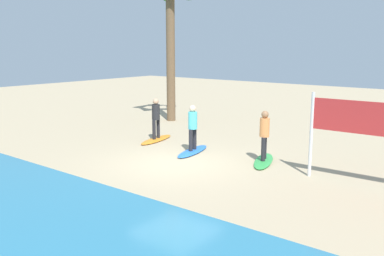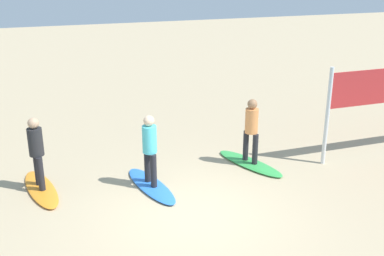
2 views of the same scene
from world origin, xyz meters
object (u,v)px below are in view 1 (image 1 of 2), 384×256
object	(u,v)px
surfer_green	(264,132)
surfboard_blue	(193,151)
surfboard_green	(263,161)
palm_tree	(170,1)
surfer_orange	(156,116)
surfboard_orange	(156,139)
surfer_blue	(193,124)

from	to	relation	value
surfer_green	surfboard_blue	xyz separation A→B (m)	(2.67, 0.42, -0.99)
surfboard_green	palm_tree	distance (m)	10.61
surfer_orange	palm_tree	size ratio (longest dim) A/B	0.22
surfboard_orange	surfboard_green	bearing A→B (deg)	76.21
surfboard_orange	palm_tree	distance (m)	7.63
surfboard_green	palm_tree	xyz separation A→B (m)	(7.73, -4.18, 5.94)
surfboard_blue	surfboard_orange	distance (m)	2.47
palm_tree	surfer_green	bearing A→B (deg)	151.61
surfboard_green	surfer_blue	bearing A→B (deg)	-102.40
surfboard_orange	surfer_orange	distance (m)	0.99
surfer_blue	surfboard_orange	size ratio (longest dim) A/B	0.78
surfboard_green	surfboard_blue	size ratio (longest dim) A/B	1.00
surfboard_green	surfboard_blue	distance (m)	2.70
surfboard_green	surfboard_blue	world-z (taller)	same
surfboard_green	palm_tree	size ratio (longest dim) A/B	0.28
surfboard_green	palm_tree	world-z (taller)	palm_tree
surfboard_orange	palm_tree	world-z (taller)	palm_tree
surfer_green	surfer_blue	bearing A→B (deg)	9.04
surfer_green	surfer_orange	xyz separation A→B (m)	(5.06, -0.20, 0.00)
palm_tree	surfboard_orange	bearing A→B (deg)	123.88
surfer_blue	palm_tree	size ratio (longest dim) A/B	0.22
surfer_blue	surfer_green	bearing A→B (deg)	-170.96
surfer_blue	surfboard_green	bearing A→B (deg)	-170.96
surfboard_green	palm_tree	bearing A→B (deg)	-139.84
surfer_green	surfboard_blue	size ratio (longest dim) A/B	0.78
surfboard_blue	palm_tree	bearing A→B (deg)	-144.83
surfboard_green	surfer_green	size ratio (longest dim) A/B	1.28
surfboard_green	surfboard_blue	xyz separation A→B (m)	(2.67, 0.42, 0.00)
surfer_blue	surfboard_orange	xyz separation A→B (m)	(2.39, -0.62, -0.99)
surfer_green	surfer_orange	bearing A→B (deg)	-2.25
surfboard_green	surfer_blue	distance (m)	2.88
surfer_orange	surfboard_orange	bearing A→B (deg)	180.00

